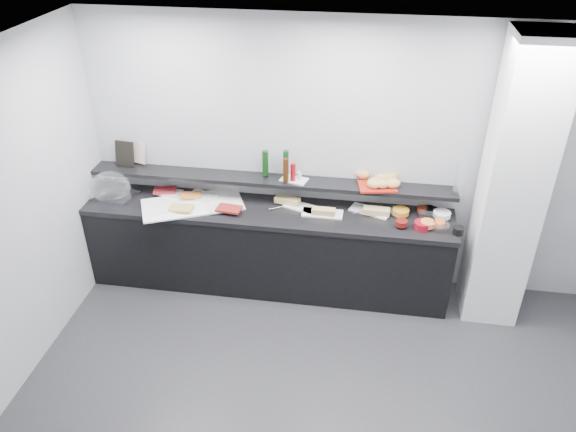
# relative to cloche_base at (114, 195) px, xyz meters

# --- Properties ---
(ground) EXTENTS (5.00, 5.00, 0.00)m
(ground) POSITION_rel_cloche_base_xyz_m (2.27, -1.71, -0.92)
(ground) COLOR #2D2D30
(ground) RESTS_ON ground
(back_wall) EXTENTS (5.00, 0.02, 2.70)m
(back_wall) POSITION_rel_cloche_base_xyz_m (2.27, 0.29, 0.43)
(back_wall) COLOR #A9ABB1
(back_wall) RESTS_ON ground
(ceiling) EXTENTS (5.00, 5.00, 0.00)m
(ceiling) POSITION_rel_cloche_base_xyz_m (2.27, -1.71, 1.78)
(ceiling) COLOR white
(ceiling) RESTS_ON back_wall
(column) EXTENTS (0.50, 0.50, 2.70)m
(column) POSITION_rel_cloche_base_xyz_m (3.77, -0.06, 0.43)
(column) COLOR white
(column) RESTS_ON ground
(buffet_cabinet) EXTENTS (3.60, 0.60, 0.85)m
(buffet_cabinet) POSITION_rel_cloche_base_xyz_m (1.57, -0.01, -0.50)
(buffet_cabinet) COLOR black
(buffet_cabinet) RESTS_ON ground
(counter_top) EXTENTS (3.62, 0.62, 0.05)m
(counter_top) POSITION_rel_cloche_base_xyz_m (1.57, -0.01, -0.05)
(counter_top) COLOR black
(counter_top) RESTS_ON buffet_cabinet
(wall_shelf) EXTENTS (3.60, 0.25, 0.04)m
(wall_shelf) POSITION_rel_cloche_base_xyz_m (1.57, 0.17, 0.21)
(wall_shelf) COLOR black
(wall_shelf) RESTS_ON back_wall
(cloche_base) EXTENTS (0.50, 0.40, 0.04)m
(cloche_base) POSITION_rel_cloche_base_xyz_m (0.00, 0.00, 0.00)
(cloche_base) COLOR #B8BABF
(cloche_base) RESTS_ON counter_top
(cloche_dome) EXTENTS (0.46, 0.37, 0.34)m
(cloche_dome) POSITION_rel_cloche_base_xyz_m (-0.01, -0.03, 0.11)
(cloche_dome) COLOR white
(cloche_dome) RESTS_ON cloche_base
(linen_runner) EXTENTS (1.08, 0.82, 0.01)m
(linen_runner) POSITION_rel_cloche_base_xyz_m (0.83, -0.04, -0.01)
(linen_runner) COLOR white
(linen_runner) RESTS_ON counter_top
(platter_meat_a) EXTENTS (0.29, 0.23, 0.01)m
(platter_meat_a) POSITION_rel_cloche_base_xyz_m (0.52, 0.14, 0.00)
(platter_meat_a) COLOR silver
(platter_meat_a) RESTS_ON linen_runner
(food_meat_a) EXTENTS (0.25, 0.19, 0.02)m
(food_meat_a) POSITION_rel_cloche_base_xyz_m (0.49, 0.15, 0.02)
(food_meat_a) COLOR maroon
(food_meat_a) RESTS_ON platter_meat_a
(platter_salmon) EXTENTS (0.33, 0.27, 0.01)m
(platter_salmon) POSITION_rel_cloche_base_xyz_m (0.88, 0.12, 0.00)
(platter_salmon) COLOR silver
(platter_salmon) RESTS_ON linen_runner
(food_salmon) EXTENTS (0.23, 0.17, 0.02)m
(food_salmon) POSITION_rel_cloche_base_xyz_m (0.78, 0.08, 0.02)
(food_salmon) COLOR #CD6B29
(food_salmon) RESTS_ON platter_salmon
(platter_cheese) EXTENTS (0.32, 0.27, 0.01)m
(platter_cheese) POSITION_rel_cloche_base_xyz_m (0.63, -0.17, 0.00)
(platter_cheese) COLOR white
(platter_cheese) RESTS_ON linen_runner
(food_cheese) EXTENTS (0.22, 0.14, 0.02)m
(food_cheese) POSITION_rel_cloche_base_xyz_m (0.76, -0.17, 0.02)
(food_cheese) COLOR gold
(food_cheese) RESTS_ON platter_cheese
(platter_meat_b) EXTENTS (0.31, 0.27, 0.01)m
(platter_meat_b) POSITION_rel_cloche_base_xyz_m (1.15, -0.08, 0.00)
(platter_meat_b) COLOR white
(platter_meat_b) RESTS_ON linen_runner
(food_meat_b) EXTENTS (0.25, 0.17, 0.02)m
(food_meat_b) POSITION_rel_cloche_base_xyz_m (1.22, -0.12, 0.02)
(food_meat_b) COLOR maroon
(food_meat_b) RESTS_ON platter_meat_b
(sandwich_plate_left) EXTENTS (0.41, 0.29, 0.01)m
(sandwich_plate_left) POSITION_rel_cloche_base_xyz_m (1.92, 0.07, -0.01)
(sandwich_plate_left) COLOR white
(sandwich_plate_left) RESTS_ON counter_top
(sandwich_food_left) EXTENTS (0.26, 0.15, 0.06)m
(sandwich_food_left) POSITION_rel_cloche_base_xyz_m (1.75, 0.12, 0.02)
(sandwich_food_left) COLOR tan
(sandwich_food_left) RESTS_ON sandwich_plate_left
(tongs_left) EXTENTS (0.14, 0.09, 0.01)m
(tongs_left) POSITION_rel_cloche_base_xyz_m (1.66, 0.01, -0.00)
(tongs_left) COLOR #B7BBBF
(tongs_left) RESTS_ON sandwich_plate_left
(sandwich_plate_mid) EXTENTS (0.39, 0.17, 0.01)m
(sandwich_plate_mid) POSITION_rel_cloche_base_xyz_m (2.11, -0.01, -0.01)
(sandwich_plate_mid) COLOR white
(sandwich_plate_mid) RESTS_ON counter_top
(sandwich_food_mid) EXTENTS (0.22, 0.09, 0.06)m
(sandwich_food_mid) POSITION_rel_cloche_base_xyz_m (2.13, -0.03, 0.02)
(sandwich_food_mid) COLOR tan
(sandwich_food_mid) RESTS_ON sandwich_plate_mid
(tongs_mid) EXTENTS (0.16, 0.03, 0.01)m
(tongs_mid) POSITION_rel_cloche_base_xyz_m (2.13, -0.05, -0.00)
(tongs_mid) COLOR #BBBCC2
(tongs_mid) RESTS_ON sandwich_plate_mid
(sandwich_plate_right) EXTENTS (0.42, 0.28, 0.01)m
(sandwich_plate_right) POSITION_rel_cloche_base_xyz_m (2.56, 0.11, -0.01)
(sandwich_plate_right) COLOR white
(sandwich_plate_right) RESTS_ON counter_top
(sandwich_food_right) EXTENTS (0.26, 0.11, 0.06)m
(sandwich_food_right) POSITION_rel_cloche_base_xyz_m (2.62, 0.05, 0.02)
(sandwich_food_right) COLOR tan
(sandwich_food_right) RESTS_ON sandwich_plate_right
(tongs_right) EXTENTS (0.14, 0.09, 0.01)m
(tongs_right) POSITION_rel_cloche_base_xyz_m (2.47, 0.05, -0.00)
(tongs_right) COLOR silver
(tongs_right) RESTS_ON sandwich_plate_right
(bowl_glass_fruit) EXTENTS (0.18, 0.18, 0.07)m
(bowl_glass_fruit) POSITION_rel_cloche_base_xyz_m (2.83, 0.08, 0.02)
(bowl_glass_fruit) COLOR white
(bowl_glass_fruit) RESTS_ON counter_top
(fill_glass_fruit) EXTENTS (0.18, 0.18, 0.05)m
(fill_glass_fruit) POSITION_rel_cloche_base_xyz_m (2.85, 0.07, 0.03)
(fill_glass_fruit) COLOR orange
(fill_glass_fruit) RESTS_ON bowl_glass_fruit
(bowl_black_jam) EXTENTS (0.15, 0.15, 0.07)m
(bowl_black_jam) POSITION_rel_cloche_base_xyz_m (3.13, 0.15, 0.02)
(bowl_black_jam) COLOR black
(bowl_black_jam) RESTS_ON counter_top
(fill_black_jam) EXTENTS (0.12, 0.12, 0.05)m
(fill_black_jam) POSITION_rel_cloche_base_xyz_m (3.06, 0.14, 0.03)
(fill_black_jam) COLOR #621C0E
(fill_black_jam) RESTS_ON bowl_black_jam
(bowl_glass_cream) EXTENTS (0.22, 0.22, 0.07)m
(bowl_glass_cream) POSITION_rel_cloche_base_xyz_m (3.12, 0.11, 0.02)
(bowl_glass_cream) COLOR silver
(bowl_glass_cream) RESTS_ON counter_top
(fill_glass_cream) EXTENTS (0.18, 0.18, 0.05)m
(fill_glass_cream) POSITION_rel_cloche_base_xyz_m (3.24, 0.09, 0.03)
(fill_glass_cream) COLOR white
(fill_glass_cream) RESTS_ON bowl_glass_cream
(bowl_red_jam) EXTENTS (0.19, 0.19, 0.07)m
(bowl_red_jam) POSITION_rel_cloche_base_xyz_m (3.04, -0.12, 0.02)
(bowl_red_jam) COLOR maroon
(bowl_red_jam) RESTS_ON counter_top
(fill_red_jam) EXTENTS (0.14, 0.14, 0.05)m
(fill_red_jam) POSITION_rel_cloche_base_xyz_m (2.86, -0.13, 0.03)
(fill_red_jam) COLOR #580F0C
(fill_red_jam) RESTS_ON bowl_red_jam
(bowl_glass_salmon) EXTENTS (0.18, 0.18, 0.07)m
(bowl_glass_salmon) POSITION_rel_cloche_base_xyz_m (3.21, -0.13, 0.02)
(bowl_glass_salmon) COLOR white
(bowl_glass_salmon) RESTS_ON counter_top
(fill_glass_salmon) EXTENTS (0.18, 0.18, 0.05)m
(fill_glass_salmon) POSITION_rel_cloche_base_xyz_m (3.09, -0.11, 0.03)
(fill_glass_salmon) COLOR orange
(fill_glass_salmon) RESTS_ON bowl_glass_salmon
(bowl_black_fruit) EXTENTS (0.14, 0.14, 0.07)m
(bowl_black_fruit) POSITION_rel_cloche_base_xyz_m (3.37, -0.16, 0.02)
(bowl_black_fruit) COLOR black
(bowl_black_fruit) RESTS_ON counter_top
(fill_black_fruit) EXTENTS (0.13, 0.13, 0.05)m
(fill_black_fruit) POSITION_rel_cloche_base_xyz_m (3.20, -0.09, 0.03)
(fill_black_fruit) COLOR orange
(fill_black_fruit) RESTS_ON bowl_black_fruit
(framed_print) EXTENTS (0.21, 0.09, 0.26)m
(framed_print) POSITION_rel_cloche_base_xyz_m (0.08, 0.22, 0.36)
(framed_print) COLOR black
(framed_print) RESTS_ON wall_shelf
(print_art) EXTENTS (0.20, 0.11, 0.22)m
(print_art) POSITION_rel_cloche_base_xyz_m (0.19, 0.28, 0.36)
(print_art) COLOR beige
(print_art) RESTS_ON framed_print
(condiment_tray) EXTENTS (0.29, 0.22, 0.01)m
(condiment_tray) POSITION_rel_cloche_base_xyz_m (1.81, 0.17, 0.24)
(condiment_tray) COLOR white
(condiment_tray) RESTS_ON wall_shelf
(bottle_green_a) EXTENTS (0.08, 0.08, 0.26)m
(bottle_green_a) POSITION_rel_cloche_base_xyz_m (1.52, 0.21, 0.37)
(bottle_green_a) COLOR black
(bottle_green_a) RESTS_ON condiment_tray
(bottle_brown) EXTENTS (0.07, 0.07, 0.24)m
(bottle_brown) POSITION_rel_cloche_base_xyz_m (1.74, 0.11, 0.36)
(bottle_brown) COLOR #361C09
(bottle_brown) RESTS_ON condiment_tray
(bottle_green_b) EXTENTS (0.06, 0.06, 0.28)m
(bottle_green_b) POSITION_rel_cloche_base_xyz_m (1.73, 0.20, 0.38)
(bottle_green_b) COLOR black
(bottle_green_b) RESTS_ON condiment_tray
(bottle_hot) EXTENTS (0.06, 0.06, 0.18)m
(bottle_hot) POSITION_rel_cloche_base_xyz_m (1.81, 0.14, 0.33)
(bottle_hot) COLOR #A00B14
(bottle_hot) RESTS_ON condiment_tray
(shaker_salt) EXTENTS (0.03, 0.03, 0.07)m
(shaker_salt) POSITION_rel_cloche_base_xyz_m (1.85, 0.21, 0.28)
(shaker_salt) COLOR silver
(shaker_salt) RESTS_ON condiment_tray
(shaker_pepper) EXTENTS (0.04, 0.04, 0.07)m
(shaker_pepper) POSITION_rel_cloche_base_xyz_m (1.87, 0.17, 0.28)
(shaker_pepper) COLOR silver
(shaker_pepper) RESTS_ON condiment_tray
(bread_tray) EXTENTS (0.39, 0.30, 0.02)m
(bread_tray) POSITION_rel_cloche_base_xyz_m (2.61, 0.15, 0.24)
(bread_tray) COLOR #B12113
(bread_tray) RESTS_ON wall_shelf
(bread_roll_nw) EXTENTS (0.16, 0.12, 0.08)m
(bread_roll_nw) POSITION_rel_cloche_base_xyz_m (2.47, 0.27, 0.29)
(bread_roll_nw) COLOR #B67845
(bread_roll_nw) RESTS_ON bread_tray
(bread_roll_n) EXTENTS (0.14, 0.10, 0.08)m
(bread_roll_n) POSITION_rel_cloche_base_xyz_m (2.64, 0.23, 0.29)
(bread_roll_n) COLOR #BE8948
(bread_roll_n) RESTS_ON bread_tray
(bread_roll_ne) EXTENTS (0.18, 0.14, 0.08)m
(bread_roll_ne) POSITION_rel_cloche_base_xyz_m (2.73, 0.26, 0.29)
(bread_roll_ne) COLOR #AF9043
(bread_roll_ne) RESTS_ON bread_tray
(bread_roll_sw) EXTENTS (0.15, 0.12, 0.08)m
(bread_roll_sw) POSITION_rel_cloche_base_xyz_m (2.57, 0.09, 0.29)
(bread_roll_sw) COLOR tan
(bread_roll_sw) RESTS_ON bread_tray
(bread_roll_s) EXTENTS (0.15, 0.12, 0.08)m
(bread_roll_s) POSITION_rel_cloche_base_xyz_m (2.66, 0.10, 0.29)
(bread_roll_s) COLOR tan
(bread_roll_s) RESTS_ON bread_tray
(bread_roll_se) EXTENTS (0.16, 0.13, 0.08)m
(bread_roll_se) POSITION_rel_cloche_base_xyz_m (2.76, 0.12, 0.29)
(bread_roll_se) COLOR gold
(bread_roll_se) RESTS_ON bread_tray
(bread_roll_midw) EXTENTS (0.15, 0.11, 0.08)m
(bread_roll_midw) POSITION_rel_cloche_base_xyz_m (2.59, 0.15, 0.29)
(bread_roll_midw) COLOR #B67A45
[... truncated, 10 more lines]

